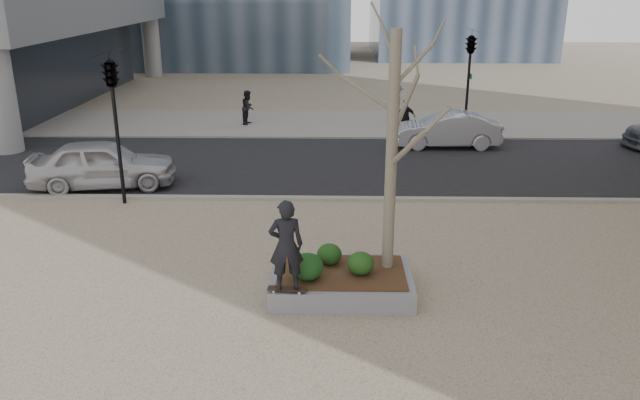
{
  "coord_description": "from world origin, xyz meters",
  "views": [
    {
      "loc": [
        0.81,
        -12.05,
        6.32
      ],
      "look_at": [
        0.5,
        2.0,
        1.4
      ],
      "focal_mm": 35.0,
      "sensor_mm": 36.0,
      "label": 1
    }
  ],
  "objects_px": {
    "skateboarder": "(286,245)",
    "police_car": "(103,164)",
    "skateboard": "(287,290)",
    "planter": "(341,282)"
  },
  "relations": [
    {
      "from": "planter",
      "to": "skateboard",
      "type": "bearing_deg",
      "value": -141.34
    },
    {
      "from": "skateboard",
      "to": "skateboarder",
      "type": "relative_size",
      "value": 0.42
    },
    {
      "from": "skateboarder",
      "to": "police_car",
      "type": "bearing_deg",
      "value": -57.86
    },
    {
      "from": "skateboarder",
      "to": "police_car",
      "type": "xyz_separation_m",
      "value": [
        -6.52,
        7.98,
        -0.66
      ]
    },
    {
      "from": "planter",
      "to": "police_car",
      "type": "height_order",
      "value": "police_car"
    },
    {
      "from": "planter",
      "to": "skateboard",
      "type": "relative_size",
      "value": 3.85
    },
    {
      "from": "planter",
      "to": "skateboarder",
      "type": "bearing_deg",
      "value": -141.34
    },
    {
      "from": "skateboard",
      "to": "skateboarder",
      "type": "height_order",
      "value": "skateboarder"
    },
    {
      "from": "skateboard",
      "to": "skateboarder",
      "type": "xyz_separation_m",
      "value": [
        0.0,
        -0.0,
        0.98
      ]
    },
    {
      "from": "skateboard",
      "to": "skateboarder",
      "type": "bearing_deg",
      "value": -84.66
    }
  ]
}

